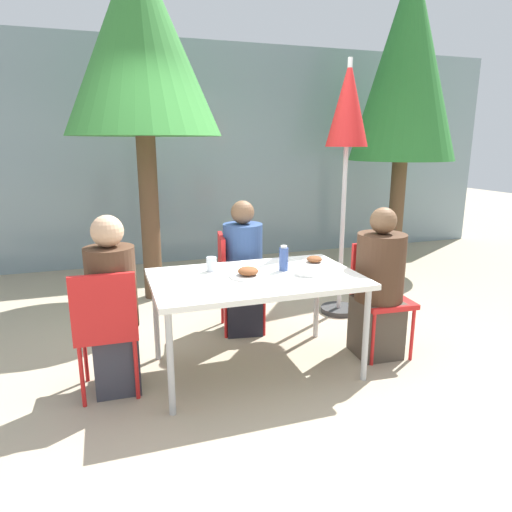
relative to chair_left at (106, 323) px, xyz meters
name	(u,v)px	position (x,y,z in m)	size (l,w,h in m)	color
ground_plane	(256,368)	(1.05, 0.05, -0.53)	(24.00, 24.00, 0.00)	tan
building_facade	(177,155)	(1.05, 3.57, 0.97)	(10.00, 0.20, 3.00)	gray
dining_table	(256,283)	(1.05, 0.05, 0.16)	(1.50, 0.92, 0.74)	white
chair_left	(106,323)	(0.00, 0.00, 0.00)	(0.41, 0.41, 0.89)	red
person_left	(113,310)	(0.05, 0.08, 0.06)	(0.33, 0.33, 1.23)	#383842
chair_right	(379,289)	(2.10, 0.07, 0.00)	(0.42, 0.42, 0.89)	red
person_right	(379,288)	(2.05, -0.01, 0.03)	(0.38, 0.38, 1.20)	#473D33
chair_far	(233,275)	(1.09, 0.82, 0.00)	(0.46, 0.46, 0.89)	red
person_far	(243,272)	(1.16, 0.76, 0.04)	(0.35, 0.35, 1.19)	black
closed_umbrella	(348,118)	(2.22, 0.92, 1.37)	(0.39, 0.39, 2.41)	#333333
plate_0	(314,261)	(1.60, 0.23, 0.23)	(0.22, 0.22, 0.06)	white
plate_1	(248,273)	(0.99, 0.05, 0.24)	(0.27, 0.27, 0.07)	white
bottle	(284,259)	(1.30, 0.13, 0.30)	(0.07, 0.07, 0.19)	#334C8E
drinking_cup	(212,264)	(0.78, 0.28, 0.26)	(0.08, 0.08, 0.11)	silver
salad_bowl	(307,271)	(1.41, -0.03, 0.24)	(0.17, 0.17, 0.05)	white
tree_behind_left	(407,63)	(3.86, 2.38, 2.14)	(1.37, 1.37, 3.94)	brown
tree_behind_right	(140,43)	(0.49, 1.99, 2.09)	(1.56, 1.56, 3.55)	brown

